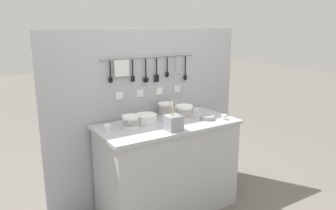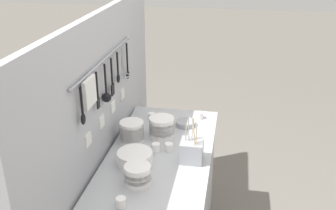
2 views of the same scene
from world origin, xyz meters
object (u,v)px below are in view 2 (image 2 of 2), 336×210
at_px(cup_beside_plates, 121,202).
at_px(cup_centre, 152,116).
at_px(cutlery_caddy, 192,151).
at_px(plate_stack, 135,158).
at_px(cup_mid_row, 169,147).
at_px(bowl_stack_nested_right, 132,131).
at_px(bowl_stack_wide_centre, 138,175).
at_px(cup_edge_near, 200,115).
at_px(cup_edge_far, 156,147).
at_px(steel_mixing_bowl, 185,123).
at_px(bowl_stack_tall_left, 162,127).

relative_size(cup_beside_plates, cup_centre, 1.00).
bearing_deg(cutlery_caddy, cup_beside_plates, 148.94).
height_order(plate_stack, cup_mid_row, plate_stack).
bearing_deg(bowl_stack_nested_right, bowl_stack_wide_centre, -161.57).
xyz_separation_m(plate_stack, cup_centre, (0.60, 0.03, -0.01)).
bearing_deg(cup_edge_near, cup_centre, 102.20).
height_order(bowl_stack_nested_right, cup_mid_row, bowl_stack_nested_right).
bearing_deg(cup_edge_far, bowl_stack_nested_right, 59.75).
bearing_deg(cup_mid_row, cup_centre, 25.47).
distance_m(cup_beside_plates, cup_edge_near, 1.10).
xyz_separation_m(steel_mixing_bowl, cup_centre, (0.06, 0.25, 0.01)).
relative_size(plate_stack, cutlery_caddy, 0.73).
bearing_deg(cup_beside_plates, cup_mid_row, -13.54).
bearing_deg(bowl_stack_nested_right, cutlery_caddy, -113.67).
relative_size(bowl_stack_nested_right, steel_mixing_bowl, 1.14).
xyz_separation_m(cup_centre, cup_edge_near, (0.07, -0.34, 0.00)).
xyz_separation_m(bowl_stack_tall_left, plate_stack, (-0.36, 0.09, -0.03)).
bearing_deg(plate_stack, cup_beside_plates, -175.71).
height_order(bowl_stack_nested_right, cup_beside_plates, bowl_stack_nested_right).
distance_m(bowl_stack_nested_right, plate_stack, 0.29).
xyz_separation_m(steel_mixing_bowl, cup_mid_row, (-0.35, 0.06, 0.01)).
distance_m(bowl_stack_tall_left, bowl_stack_nested_right, 0.20).
distance_m(bowl_stack_nested_right, cup_mid_row, 0.27).
xyz_separation_m(steel_mixing_bowl, cutlery_caddy, (-0.45, -0.10, 0.05)).
xyz_separation_m(steel_mixing_bowl, cup_beside_plates, (-0.93, 0.19, 0.01)).
bearing_deg(bowl_stack_wide_centre, cup_beside_plates, 170.26).
bearing_deg(cutlery_caddy, bowl_stack_wide_centre, 137.61).
bearing_deg(bowl_stack_tall_left, cup_beside_plates, 175.59).
relative_size(cup_centre, cup_edge_far, 1.00).
distance_m(bowl_stack_nested_right, cup_edge_near, 0.57).
bearing_deg(bowl_stack_wide_centre, cup_edge_far, -4.20).
distance_m(bowl_stack_wide_centre, cutlery_caddy, 0.38).
xyz_separation_m(bowl_stack_tall_left, bowl_stack_nested_right, (-0.09, 0.18, 0.00)).
bearing_deg(cup_mid_row, cup_beside_plates, 166.46).
bearing_deg(plate_stack, bowl_stack_nested_right, 18.20).
height_order(steel_mixing_bowl, cup_edge_far, cup_edge_far).
relative_size(bowl_stack_wide_centre, cup_centre, 2.83).
relative_size(bowl_stack_wide_centre, plate_stack, 0.70).
xyz_separation_m(plate_stack, cup_edge_near, (0.67, -0.31, -0.01)).
relative_size(cup_edge_near, cup_mid_row, 1.00).
height_order(bowl_stack_nested_right, cup_edge_far, bowl_stack_nested_right).
bearing_deg(cup_beside_plates, cutlery_caddy, -31.06).
bearing_deg(steel_mixing_bowl, bowl_stack_wide_centre, 167.67).
relative_size(bowl_stack_nested_right, cutlery_caddy, 0.54).
height_order(steel_mixing_bowl, cup_mid_row, cup_mid_row).
distance_m(bowl_stack_wide_centre, steel_mixing_bowl, 0.74).
distance_m(bowl_stack_tall_left, cup_edge_near, 0.38).
height_order(bowl_stack_tall_left, bowl_stack_wide_centre, bowl_stack_tall_left).
bearing_deg(steel_mixing_bowl, cup_beside_plates, 168.23).
distance_m(cup_beside_plates, cup_edge_far, 0.56).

